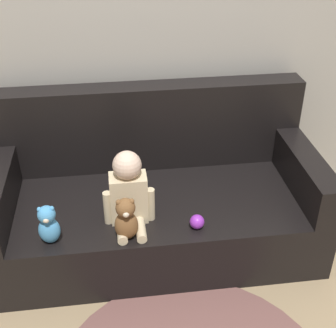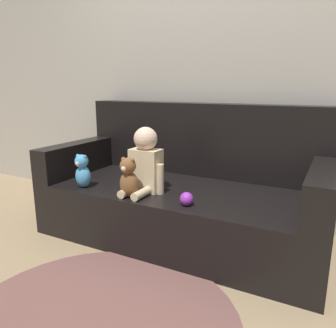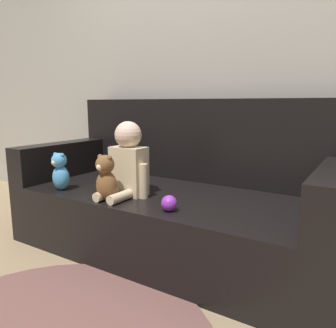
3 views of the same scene
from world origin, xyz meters
name	(u,v)px [view 1 (image 1 of 3)]	position (x,y,z in m)	size (l,w,h in m)	color
ground_plane	(156,243)	(0.00, 0.00, 0.00)	(12.00, 12.00, 0.00)	#9E8460
wall_back	(144,27)	(0.00, 0.56, 1.30)	(8.00, 0.05, 2.60)	#ADA89E
couch	(154,197)	(0.00, 0.08, 0.32)	(2.03, 0.94, 0.98)	black
person_baby	(129,192)	(-0.18, -0.22, 0.59)	(0.29, 0.32, 0.45)	beige
teddy_bear_brown	(126,219)	(-0.20, -0.38, 0.53)	(0.13, 0.12, 0.27)	brown
plush_toy_side	(48,225)	(-0.62, -0.36, 0.52)	(0.12, 0.11, 0.24)	#4C9EDB
toy_ball	(197,222)	(0.20, -0.35, 0.44)	(0.08, 0.08, 0.08)	purple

